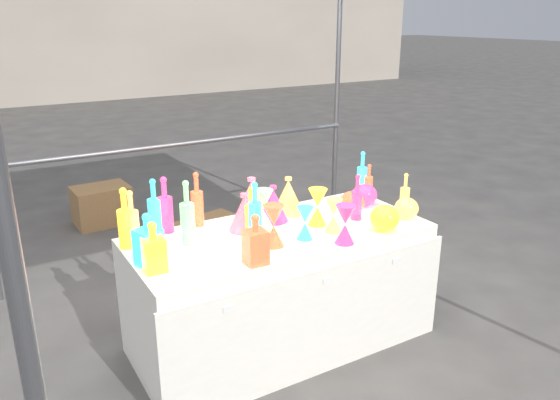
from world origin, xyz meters
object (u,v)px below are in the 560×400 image
display_table (281,288)px  bottle_0 (125,218)px  decanter_0 (154,247)px  lampshade_0 (252,198)px  cardboard_box_closed (102,205)px  hourglass_0 (274,226)px  globe_0 (385,219)px

display_table → bottle_0: size_ratio=5.31×
decanter_0 → lampshade_0: lampshade_0 is taller
cardboard_box_closed → decanter_0: bearing=-100.0°
bottle_0 → decanter_0: bearing=-84.7°
hourglass_0 → bottle_0: bearing=150.4°
cardboard_box_closed → bottle_0: size_ratio=1.51×
cardboard_box_closed → hourglass_0: hourglass_0 is taller
display_table → lampshade_0: lampshade_0 is taller
display_table → decanter_0: bearing=-171.5°
display_table → globe_0: (0.55, -0.30, 0.45)m
bottle_0 → hourglass_0: (0.71, -0.40, -0.05)m
cardboard_box_closed → decanter_0: size_ratio=1.97×
bottle_0 → lampshade_0: size_ratio=1.28×
bottle_0 → hourglass_0: size_ratio=1.44×
display_table → cardboard_box_closed: bearing=99.9°
hourglass_0 → globe_0: (0.68, -0.14, -0.05)m
display_table → hourglass_0: size_ratio=7.64×
hourglass_0 → decanter_0: bearing=177.4°
decanter_0 → lampshade_0: (0.77, 0.41, 0.00)m
display_table → hourglass_0: hourglass_0 is taller
bottle_0 → hourglass_0: 0.82m
decanter_0 → globe_0: bearing=-3.6°
hourglass_0 → globe_0: hourglass_0 is taller
lampshade_0 → hourglass_0: bearing=-95.0°
hourglass_0 → globe_0: size_ratio=1.35×
globe_0 → lampshade_0: (-0.59, 0.58, 0.06)m
decanter_0 → globe_0: 1.37m
display_table → cardboard_box_closed: display_table is taller
globe_0 → bottle_0: bearing=158.6°
bottle_0 → globe_0: (1.39, -0.55, -0.10)m
hourglass_0 → globe_0: bearing=-11.8°
display_table → hourglass_0: bearing=-131.8°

